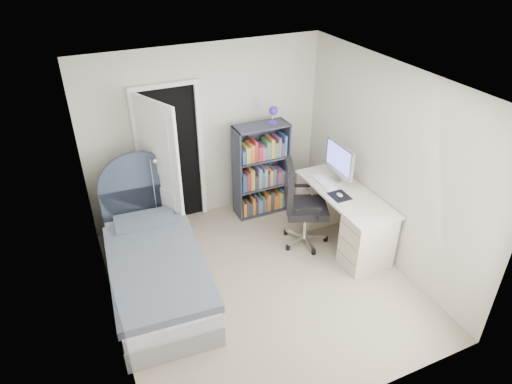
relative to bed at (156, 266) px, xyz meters
name	(u,v)px	position (x,y,z in m)	size (l,w,h in m)	color
room_shell	(261,195)	(1.16, -0.46, 0.94)	(3.50, 3.70, 2.60)	gray
door	(164,166)	(0.46, 1.07, 0.73)	(0.92, 0.77, 2.06)	black
bed	(156,266)	(0.00, 0.00, 0.00)	(1.18, 2.26, 1.35)	gray
nightstand	(132,217)	(-0.06, 1.09, 0.04)	(0.35, 0.35, 0.53)	tan
floor_lamp	(158,208)	(0.27, 0.90, 0.21)	(0.18, 0.18, 1.26)	silver
bookcase	(261,173)	(1.84, 0.99, 0.33)	(0.78, 0.33, 1.66)	#343847
desk	(343,214)	(2.53, -0.13, 0.12)	(0.63, 1.59, 1.30)	beige
office_chair	(299,201)	(1.96, 0.07, 0.36)	(0.70, 0.70, 1.21)	silver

